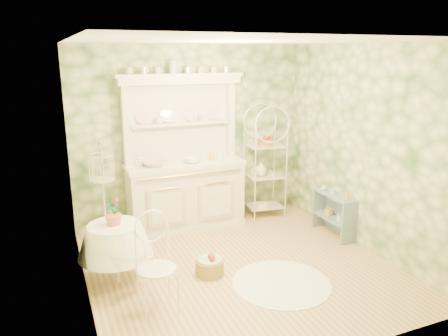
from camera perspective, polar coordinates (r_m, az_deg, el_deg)
name	(u,v)px	position (r m, az deg, el deg)	size (l,w,h in m)	color
floor	(240,267)	(5.56, 2.04, -12.78)	(3.60, 3.60, 0.00)	tan
ceiling	(242,41)	(4.93, 2.34, 16.27)	(3.60, 3.60, 0.00)	white
wall_left	(79,178)	(4.64, -18.45, -1.26)	(3.60, 3.60, 0.00)	beige
wall_right	(365,149)	(6.04, 17.89, 2.40)	(3.60, 3.60, 0.00)	beige
wall_back	(191,135)	(6.71, -4.29, 4.27)	(3.60, 3.60, 0.00)	beige
wall_front	(335,212)	(3.59, 14.36, -5.57)	(3.60, 3.60, 0.00)	beige
kitchen_dresser	(185,153)	(6.43, -5.16, 1.92)	(1.87, 0.61, 2.29)	white
bakers_rack	(265,157)	(6.97, 5.43, 1.38)	(0.60, 0.43, 1.92)	white
side_shelf	(334,214)	(6.54, 14.16, -5.89)	(0.27, 0.73, 0.62)	#728AA4
round_table	(116,253)	(5.21, -13.92, -10.68)	(0.68, 0.68, 0.74)	white
cafe_chair	(157,275)	(4.63, -8.74, -13.66)	(0.35, 0.35, 0.76)	white
birdcage_stand	(103,192)	(6.20, -15.47, -3.09)	(0.34, 0.34, 1.45)	white
floor_basket	(210,266)	(5.35, -1.88, -12.63)	(0.34, 0.34, 0.22)	olive
lace_rug	(281,283)	(5.24, 7.51, -14.68)	(1.14, 1.14, 0.01)	white
bowl_floral	(154,165)	(6.31, -9.13, 0.34)	(0.33, 0.33, 0.08)	white
bowl_white	(193,162)	(6.43, -4.13, 0.77)	(0.24, 0.24, 0.08)	white
cup_left	(160,122)	(6.40, -8.38, 6.00)	(0.12, 0.12, 0.10)	white
cup_right	(201,119)	(6.60, -2.97, 6.40)	(0.10, 0.10, 0.09)	white
potted_geranium	(113,212)	(5.05, -14.35, -5.64)	(0.14, 0.10, 0.27)	#3F7238
bottle_amber	(347,195)	(6.22, 15.73, -3.47)	(0.06, 0.06, 0.15)	gold
bottle_blue	(333,192)	(6.42, 14.06, -3.05)	(0.05, 0.05, 0.11)	#9EABCC
bottle_glass	(324,188)	(6.58, 12.91, -2.59)	(0.08, 0.08, 0.10)	silver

